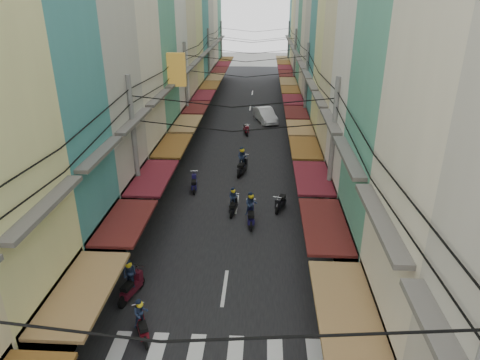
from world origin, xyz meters
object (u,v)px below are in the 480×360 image
at_px(white_car, 265,122).
at_px(market_umbrella, 451,336).
at_px(traffic_sign, 385,307).
at_px(bicycle, 373,259).

relative_size(white_car, market_umbrella, 1.83).
distance_m(white_car, traffic_sign, 30.21).
height_order(bicycle, traffic_sign, traffic_sign).
bearing_deg(white_car, traffic_sign, -99.01).
bearing_deg(market_umbrella, white_car, 99.97).
xyz_separation_m(white_car, traffic_sign, (4.00, -29.87, 2.11)).
relative_size(white_car, bicycle, 3.30).
bearing_deg(traffic_sign, bicycle, 78.83).
height_order(market_umbrella, traffic_sign, traffic_sign).
bearing_deg(market_umbrella, traffic_sign, 135.91).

